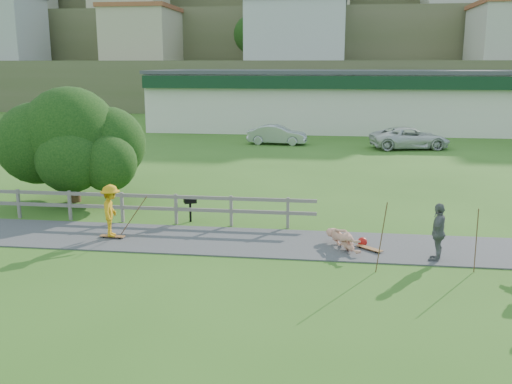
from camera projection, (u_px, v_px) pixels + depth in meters
ground at (212, 256)px, 16.98m from camera, size 260.00×260.00×0.00m
path at (222, 241)px, 18.43m from camera, size 34.00×3.00×0.04m
fence at (106, 202)px, 20.62m from camera, size 15.05×0.10×1.10m
strip_mall at (340, 100)px, 49.68m from camera, size 32.50×10.75×5.10m
hillside at (317, 14)px, 102.10m from camera, size 220.00×67.00×47.50m
skater_rider at (111, 214)px, 18.51m from camera, size 0.88×1.23×1.71m
skater_fallen at (343, 239)px, 17.59m from camera, size 1.75×1.18×0.64m
spectator_b at (438, 232)px, 16.40m from camera, size 0.74×1.10×1.73m
car_silver at (277, 135)px, 40.59m from camera, size 4.26×1.71×1.38m
car_white at (410, 138)px, 38.40m from camera, size 5.62×3.39×1.46m
tree at (72, 158)px, 23.37m from camera, size 6.33×6.33×3.70m
bbq at (190, 209)px, 20.63m from camera, size 0.53×0.48×0.93m
longboard_rider at (113, 237)px, 18.69m from camera, size 0.84×0.24×0.09m
longboard_fallen at (370, 250)px, 17.45m from camera, size 0.81×0.75×0.10m
helmet at (362, 242)px, 17.89m from camera, size 0.30×0.30×0.30m
pole_rider at (133, 212)px, 18.82m from camera, size 0.03×0.03×1.69m
pole_spec_left at (381, 237)px, 15.48m from camera, size 0.03×0.03×2.00m
pole_spec_right at (476, 241)px, 15.51m from camera, size 0.03×0.03×1.81m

